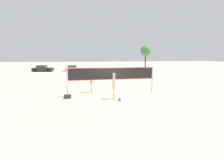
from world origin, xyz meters
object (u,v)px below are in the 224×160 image
Objects in this scene: player_blocker at (91,81)px; parked_car_near at (73,68)px; parked_car_mid at (43,69)px; tree_left_cluster at (146,51)px; player_spiker at (114,86)px; volleyball_net at (112,76)px; volleyball at (120,99)px; gear_bag at (68,97)px.

parked_car_near is at bearing -172.03° from player_blocker.
parked_car_mid is 0.71× the size of tree_left_cluster.
player_blocker is at bearing -88.21° from parked_car_near.
player_spiker is 27.82m from parked_car_mid.
player_blocker is at bearing 32.51° from player_spiker.
parked_car_near is (-4.97, 24.51, -1.05)m from volleyball_net.
player_spiker reaches higher than volleyball.
volleyball is (0.22, -1.91, -1.54)m from volleyball_net.
gear_bag is (-3.68, -0.52, -1.50)m from volleyball_net.
player_blocker reaches higher than parked_car_near.
parked_car_near is (-3.27, 23.35, -0.48)m from player_blocker.
parked_car_mid is at bearing 24.34° from player_spiker.
gear_bag reaches higher than volleyball.
player_blocker is 8.91× the size of volleyball.
tree_left_cluster is at bearing 61.82° from volleyball_net.
volleyball_net is at bearing 8.08° from gear_bag.
player_blocker is 0.45× the size of parked_car_mid.
player_spiker is at bearing 119.30° from volleyball.
parked_car_mid is (-9.87, 22.84, -0.44)m from player_blocker.
volleyball_net reaches higher than player_spiker.
player_blocker is at bearing -121.92° from tree_left_cluster.
volleyball is 26.93m from parked_car_near.
volleyball is 33.51m from tree_left_cluster.
player_spiker is 2.97m from player_blocker.
volleyball is 4.14m from gear_bag.
parked_car_mid is (-11.56, 24.01, -1.01)m from volleyball_net.
player_spiker reaches higher than gear_bag.
volleyball is at bearing -116.29° from tree_left_cluster.
player_blocker reaches higher than player_spiker.
player_blocker is 23.58m from parked_car_near.
player_blocker is at bearing 121.94° from volleyball.
tree_left_cluster reaches higher than player_blocker.
volleyball_net is 26.66m from parked_car_mid.
tree_left_cluster is at bearing 63.71° from volleyball.
volleyball is 0.04× the size of tree_left_cluster.
volleyball_net is 2.13m from player_blocker.
gear_bag is 0.12× the size of parked_car_mid.
player_blocker is (-1.70, 1.17, -0.56)m from volleyball_net.
gear_bag is (-3.90, 1.39, 0.04)m from volleyball.
player_spiker reaches higher than parked_car_near.
parked_car_mid is at bearing -171.80° from tree_left_cluster.
gear_bag is 0.12× the size of parked_car_near.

